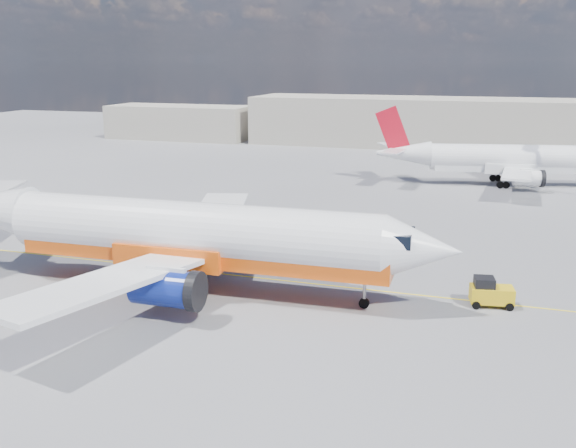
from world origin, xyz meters
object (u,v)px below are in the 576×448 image
(gse_tug, at_px, (490,293))
(traffic_cone, at_px, (187,272))
(second_jet, at_px, (509,159))
(main_jet, at_px, (177,234))

(gse_tug, relative_size, traffic_cone, 5.60)
(traffic_cone, bearing_deg, gse_tug, 1.54)
(gse_tug, bearing_deg, traffic_cone, 171.77)
(second_jet, bearing_deg, main_jet, -126.61)
(main_jet, xyz_separation_m, traffic_cone, (-0.66, 2.42, -3.42))
(main_jet, bearing_deg, second_jet, 63.26)
(traffic_cone, bearing_deg, second_jet, 62.68)
(main_jet, xyz_separation_m, gse_tug, (19.02, 2.95, -2.82))
(second_jet, height_order, gse_tug, second_jet)
(second_jet, bearing_deg, traffic_cone, -128.65)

